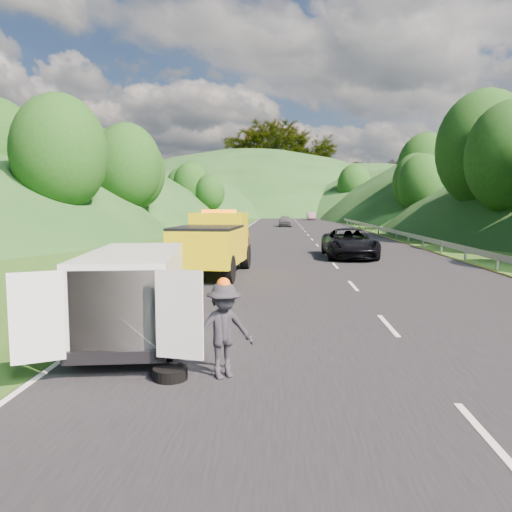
# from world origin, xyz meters

# --- Properties ---
(ground) EXTENTS (320.00, 320.00, 0.00)m
(ground) POSITION_xyz_m (0.00, 0.00, 0.00)
(ground) COLOR #38661E
(ground) RESTS_ON ground
(road_surface) EXTENTS (14.00, 200.00, 0.02)m
(road_surface) POSITION_xyz_m (3.00, 40.00, 0.01)
(road_surface) COLOR black
(road_surface) RESTS_ON ground
(guardrail) EXTENTS (0.06, 140.00, 1.52)m
(guardrail) POSITION_xyz_m (10.30, 52.50, 0.00)
(guardrail) COLOR gray
(guardrail) RESTS_ON ground
(tree_line_left) EXTENTS (14.00, 140.00, 14.00)m
(tree_line_left) POSITION_xyz_m (-19.00, 60.00, 0.00)
(tree_line_left) COLOR #224E17
(tree_line_left) RESTS_ON ground
(tree_line_right) EXTENTS (14.00, 140.00, 14.00)m
(tree_line_right) POSITION_xyz_m (23.00, 60.00, 0.00)
(tree_line_right) COLOR #224E17
(tree_line_right) RESTS_ON ground
(hills_backdrop) EXTENTS (201.00, 288.60, 44.00)m
(hills_backdrop) POSITION_xyz_m (6.50, 134.70, 0.00)
(hills_backdrop) COLOR #2D5B23
(hills_backdrop) RESTS_ON ground
(tow_truck) EXTENTS (2.86, 6.61, 2.77)m
(tow_truck) POSITION_xyz_m (-2.51, 6.67, 1.36)
(tow_truck) COLOR black
(tow_truck) RESTS_ON ground
(white_van) EXTENTS (3.17, 5.92, 2.01)m
(white_van) POSITION_xyz_m (-2.88, -3.59, 1.14)
(white_van) COLOR black
(white_van) RESTS_ON ground
(woman) EXTENTS (0.54, 0.69, 1.76)m
(woman) POSITION_xyz_m (-3.25, 0.20, 0.00)
(woman) COLOR silver
(woman) RESTS_ON ground
(child) EXTENTS (0.61, 0.62, 1.01)m
(child) POSITION_xyz_m (-2.95, 0.14, 0.00)
(child) COLOR #C7C56A
(child) RESTS_ON ground
(worker) EXTENTS (1.24, 1.07, 1.67)m
(worker) POSITION_xyz_m (-0.65, -5.90, 0.00)
(worker) COLOR black
(worker) RESTS_ON ground
(suitcase) EXTENTS (0.44, 0.34, 0.63)m
(suitcase) POSITION_xyz_m (-4.37, 0.44, 0.32)
(suitcase) COLOR #5D5E46
(suitcase) RESTS_ON ground
(spare_tire) EXTENTS (0.60, 0.60, 0.20)m
(spare_tire) POSITION_xyz_m (-1.57, -6.04, 0.00)
(spare_tire) COLOR black
(spare_tire) RESTS_ON ground
(passing_suv) EXTENTS (2.74, 5.86, 1.62)m
(passing_suv) POSITION_xyz_m (4.18, 13.78, 0.00)
(passing_suv) COLOR black
(passing_suv) RESTS_ON ground
(dist_car_a) EXTENTS (1.76, 4.37, 1.49)m
(dist_car_a) POSITION_xyz_m (0.98, 51.96, 0.00)
(dist_car_a) COLOR #434347
(dist_car_a) RESTS_ON ground
(dist_car_b) EXTENTS (1.51, 4.34, 1.43)m
(dist_car_b) POSITION_xyz_m (6.02, 78.72, 0.00)
(dist_car_b) COLOR #774F61
(dist_car_b) RESTS_ON ground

